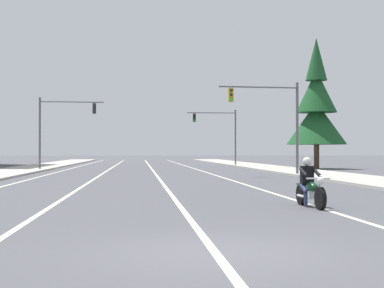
{
  "coord_description": "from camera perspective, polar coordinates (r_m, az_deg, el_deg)",
  "views": [
    {
      "loc": [
        -1.28,
        -9.23,
        1.64
      ],
      "look_at": [
        1.49,
        20.15,
        2.0
      ],
      "focal_mm": 53.56,
      "sensor_mm": 36.0,
      "label": 1
    }
  ],
  "objects": [
    {
      "name": "ground_plane",
      "position": [
        9.47,
        2.52,
        -10.68
      ],
      "size": [
        400.0,
        400.0,
        0.0
      ],
      "primitive_type": "plane",
      "color": "#47474C"
    },
    {
      "name": "lane_stripe_center",
      "position": [
        54.27,
        -4.08,
        -2.43
      ],
      "size": [
        0.16,
        100.0,
        0.01
      ],
      "primitive_type": "cube",
      "color": "beige",
      "rests_on": "ground"
    },
    {
      "name": "lane_stripe_left",
      "position": [
        54.32,
        -8.09,
        -2.42
      ],
      "size": [
        0.16,
        100.0,
        0.01
      ],
      "primitive_type": "cube",
      "color": "beige",
      "rests_on": "ground"
    },
    {
      "name": "lane_stripe_right",
      "position": [
        54.51,
        0.11,
        -2.43
      ],
      "size": [
        0.16,
        100.0,
        0.01
      ],
      "primitive_type": "cube",
      "color": "beige",
      "rests_on": "ground"
    },
    {
      "name": "lane_stripe_far_left",
      "position": [
        54.62,
        -11.95,
        -2.41
      ],
      "size": [
        0.16,
        100.0,
        0.01
      ],
      "primitive_type": "cube",
      "color": "beige",
      "rests_on": "ground"
    },
    {
      "name": "sidewalk_kerb_right",
      "position": [
        50.77,
        8.64,
        -2.47
      ],
      "size": [
        4.4,
        110.0,
        0.14
      ],
      "primitive_type": "cube",
      "color": "#ADA89E",
      "rests_on": "ground"
    },
    {
      "name": "sidewalk_kerb_left",
      "position": [
        50.21,
        -16.58,
        -2.47
      ],
      "size": [
        4.4,
        110.0,
        0.14
      ],
      "primitive_type": "cube",
      "color": "#ADA89E",
      "rests_on": "ground"
    },
    {
      "name": "motorcycle_with_rider",
      "position": [
        17.12,
        11.64,
        -4.22
      ],
      "size": [
        0.7,
        2.19,
        1.46
      ],
      "color": "black",
      "rests_on": "ground"
    },
    {
      "name": "traffic_signal_near_right",
      "position": [
        38.23,
        8.23,
        3.04
      ],
      "size": [
        5.41,
        0.65,
        6.2
      ],
      "color": "#56565B",
      "rests_on": "ground"
    },
    {
      "name": "traffic_signal_near_left",
      "position": [
        50.07,
        -13.12,
        2.17
      ],
      "size": [
        5.46,
        0.52,
        6.2
      ],
      "color": "#56565B",
      "rests_on": "ground"
    },
    {
      "name": "traffic_signal_mid_right",
      "position": [
        63.14,
        2.94,
        1.56
      ],
      "size": [
        5.48,
        0.46,
        6.2
      ],
      "color": "#56565B",
      "rests_on": "ground"
    },
    {
      "name": "conifer_tree_right_verge_far",
      "position": [
        54.15,
        12.28,
        3.46
      ],
      "size": [
        5.51,
        5.51,
        12.12
      ],
      "color": "#4C3828",
      "rests_on": "ground"
    }
  ]
}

